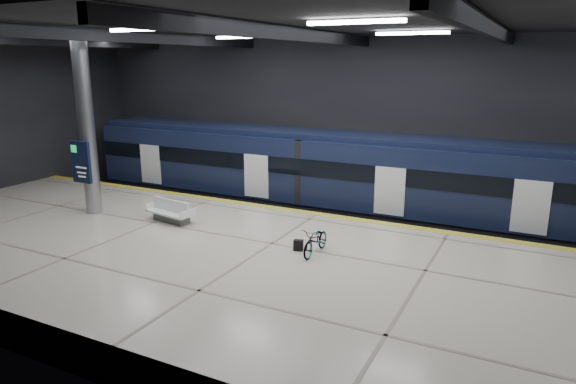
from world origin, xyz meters
The scene contains 10 objects.
ground centered at (0.00, 0.00, 0.00)m, with size 30.00×30.00×0.00m, color black.
room_shell centered at (0.00, 0.00, 5.72)m, with size 30.10×16.10×8.05m.
platform centered at (0.00, -2.50, 0.55)m, with size 30.00×11.00×1.10m, color beige.
safety_strip centered at (0.00, 2.75, 1.11)m, with size 30.00×0.40×0.01m, color gold.
rails centered at (0.00, 5.50, 0.08)m, with size 30.00×1.52×0.16m.
train centered at (1.26, 5.50, 2.06)m, with size 29.40×2.84×3.79m.
bench centered at (-4.48, -0.60, 1.40)m, with size 2.04×1.11×0.86m.
bicycle centered at (1.65, -1.19, 1.53)m, with size 0.57×1.65×0.87m, color #99999E.
pannier_bag centered at (1.05, -1.19, 1.28)m, with size 0.30×0.18×0.35m, color black.
info_column centered at (-8.00, -1.03, 4.46)m, with size 0.90×0.78×6.90m.
Camera 1 is at (7.63, -14.97, 6.92)m, focal length 32.00 mm.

